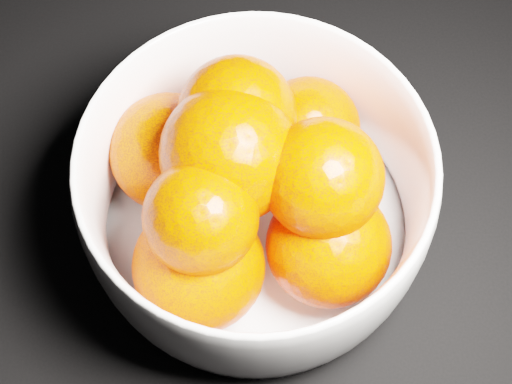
{
  "coord_description": "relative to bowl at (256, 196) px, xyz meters",
  "views": [
    {
      "loc": [
        0.2,
        -0.14,
        0.52
      ],
      "look_at": [
        0.2,
        0.08,
        0.07
      ],
      "focal_mm": 50.0,
      "sensor_mm": 36.0,
      "label": 1
    }
  ],
  "objects": [
    {
      "name": "orange_pile",
      "position": [
        -0.01,
        -0.0,
        0.02
      ],
      "size": [
        0.2,
        0.19,
        0.14
      ],
      "color": "#ED3600",
      "rests_on": "bowl"
    },
    {
      "name": "bowl",
      "position": [
        0.0,
        0.0,
        0.0
      ],
      "size": [
        0.25,
        0.25,
        0.12
      ],
      "rotation": [
        0.0,
        0.0,
        -0.41
      ],
      "color": "white",
      "rests_on": "ground"
    }
  ]
}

